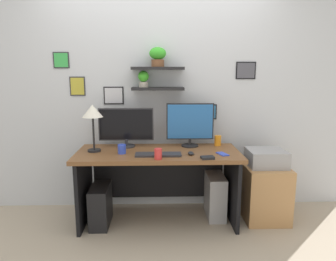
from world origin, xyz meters
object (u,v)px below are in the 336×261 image
at_px(keyboard, 159,155).
at_px(desk, 158,170).
at_px(desk_lamp, 93,114).
at_px(drawer_cabinet, 264,192).
at_px(printer, 266,158).
at_px(monitor_left, 126,126).
at_px(cell_phone, 222,154).
at_px(water_cup, 218,141).
at_px(coffee_mug, 122,149).
at_px(computer_tower_right, 215,196).
at_px(computer_tower_left, 101,205).
at_px(monitor_right, 190,124).
at_px(scissors_tray, 208,158).
at_px(pen_cup, 158,154).
at_px(computer_mouse, 191,153).

bearing_deg(keyboard, desk, 91.04).
distance_m(desk_lamp, drawer_cabinet, 1.95).
bearing_deg(printer, monitor_left, 173.13).
height_order(cell_phone, water_cup, water_cup).
height_order(coffee_mug, computer_tower_right, coffee_mug).
xyz_separation_m(drawer_cabinet, computer_tower_left, (-1.71, -0.09, -0.09)).
relative_size(monitor_right, scissors_tray, 4.17).
relative_size(coffee_mug, pen_cup, 0.90).
distance_m(desk, desk_lamp, 0.87).
xyz_separation_m(keyboard, pen_cup, (-0.00, -0.12, 0.04)).
bearing_deg(water_cup, keyboard, -148.80).
distance_m(pen_cup, water_cup, 0.82).
distance_m(keyboard, printer, 1.13).
xyz_separation_m(pen_cup, computer_tower_right, (0.61, 0.37, -0.57)).
relative_size(monitor_right, computer_mouse, 5.56).
height_order(monitor_right, desk_lamp, desk_lamp).
relative_size(scissors_tray, printer, 0.32).
bearing_deg(keyboard, coffee_mug, 166.57).
bearing_deg(computer_mouse, printer, 12.28).
height_order(monitor_left, computer_mouse, monitor_left).
bearing_deg(coffee_mug, drawer_cabinet, 4.13).
height_order(keyboard, printer, keyboard).
relative_size(monitor_right, cell_phone, 3.58).
distance_m(desk_lamp, computer_tower_left, 0.93).
bearing_deg(computer_tower_right, water_cup, 75.01).
bearing_deg(monitor_right, drawer_cabinet, -12.71).
bearing_deg(monitor_left, drawer_cabinet, -6.87).
relative_size(keyboard, computer_tower_left, 1.09).
bearing_deg(desk, printer, -0.67).
bearing_deg(water_cup, desk, -164.13).
height_order(drawer_cabinet, computer_tower_right, drawer_cabinet).
bearing_deg(drawer_cabinet, coffee_mug, -175.87).
relative_size(desk_lamp, printer, 1.24).
distance_m(desk_lamp, pen_cup, 0.78).
distance_m(computer_mouse, coffee_mug, 0.67).
relative_size(keyboard, cell_phone, 3.14).
xyz_separation_m(monitor_left, computer_tower_right, (0.95, -0.12, -0.74)).
height_order(cell_phone, computer_tower_right, cell_phone).
height_order(monitor_left, monitor_right, monitor_right).
relative_size(drawer_cabinet, computer_tower_right, 1.25).
relative_size(computer_mouse, desk_lamp, 0.19).
bearing_deg(keyboard, computer_tower_right, 22.35).
bearing_deg(desk_lamp, computer_tower_right, 3.42).
relative_size(cell_phone, computer_tower_left, 0.35).
bearing_deg(monitor_right, keyboard, -132.39).
height_order(cell_phone, scissors_tray, scissors_tray).
xyz_separation_m(monitor_left, drawer_cabinet, (1.46, -0.18, -0.68)).
xyz_separation_m(monitor_right, scissors_tray, (0.11, -0.50, -0.23)).
distance_m(scissors_tray, computer_tower_left, 1.21).
bearing_deg(drawer_cabinet, pen_cup, -164.30).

